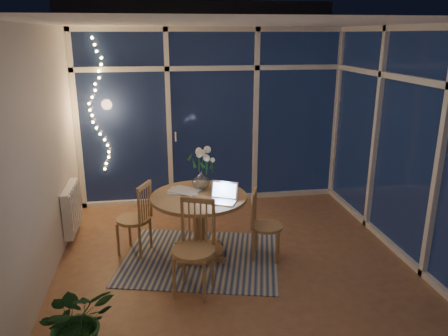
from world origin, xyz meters
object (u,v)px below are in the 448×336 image
(dining_table, at_px, (199,226))
(laptop, at_px, (222,193))
(flower_vase, at_px, (201,180))
(chair_front, at_px, (193,249))
(potted_plant, at_px, (79,330))
(chair_left, at_px, (133,218))
(chair_right, at_px, (267,225))

(dining_table, relative_size, laptop, 3.64)
(laptop, height_order, flower_vase, laptop)
(chair_front, height_order, flower_vase, chair_front)
(laptop, bearing_deg, flower_vase, 136.09)
(chair_front, xyz_separation_m, potted_plant, (-0.94, -0.96, -0.10))
(chair_left, distance_m, laptop, 1.15)
(dining_table, xyz_separation_m, laptop, (0.23, -0.25, 0.48))
(dining_table, bearing_deg, chair_right, -14.20)
(flower_vase, height_order, potted_plant, flower_vase)
(chair_left, xyz_separation_m, chair_right, (1.51, -0.38, -0.03))
(dining_table, height_order, flower_vase, flower_vase)
(chair_front, bearing_deg, laptop, 77.55)
(dining_table, bearing_deg, chair_left, 166.15)
(potted_plant, bearing_deg, dining_table, 58.01)
(flower_vase, bearing_deg, laptop, -69.42)
(laptop, bearing_deg, chair_left, -178.25)
(dining_table, distance_m, chair_right, 0.78)
(chair_right, relative_size, chair_front, 0.87)
(potted_plant, bearing_deg, chair_left, 80.36)
(laptop, distance_m, potted_plant, 2.03)
(chair_right, height_order, chair_front, chair_front)
(laptop, bearing_deg, chair_right, 31.45)
(flower_vase, bearing_deg, potted_plant, -120.10)
(chair_right, bearing_deg, flower_vase, 79.34)
(chair_front, bearing_deg, chair_left, 145.28)
(chair_front, xyz_separation_m, flower_vase, (0.19, 0.99, 0.37))
(chair_right, xyz_separation_m, laptop, (-0.53, -0.05, 0.44))
(chair_right, distance_m, laptop, 0.69)
(chair_right, distance_m, flower_vase, 0.92)
(chair_left, distance_m, flower_vase, 0.90)
(chair_front, height_order, potted_plant, chair_front)
(chair_right, relative_size, potted_plant, 1.10)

